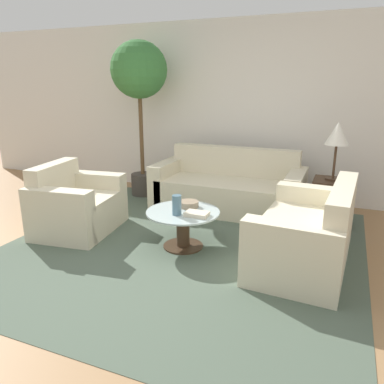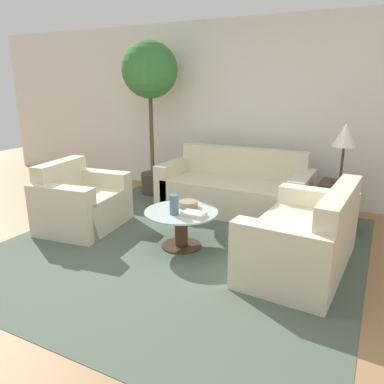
{
  "view_description": "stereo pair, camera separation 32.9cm",
  "coord_description": "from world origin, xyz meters",
  "px_view_note": "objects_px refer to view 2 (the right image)",
  "views": [
    {
      "loc": [
        1.55,
        -2.62,
        1.7
      ],
      "look_at": [
        0.05,
        1.02,
        0.55
      ],
      "focal_mm": 35.0,
      "sensor_mm": 36.0,
      "label": 1
    },
    {
      "loc": [
        1.85,
        -2.48,
        1.7
      ],
      "look_at": [
        0.05,
        1.02,
        0.55
      ],
      "focal_mm": 35.0,
      "sensor_mm": 36.0,
      "label": 2
    }
  ],
  "objects_px": {
    "sofa_main": "(235,190)",
    "loveseat": "(308,241)",
    "potted_plant": "(150,79)",
    "book_stack": "(194,214)",
    "armchair": "(80,204)",
    "bowl": "(188,204)",
    "vase": "(174,205)",
    "coffee_table": "(181,224)",
    "table_lamp": "(345,137)"
  },
  "relations": [
    {
      "from": "coffee_table",
      "to": "potted_plant",
      "type": "xyz_separation_m",
      "value": [
        -1.38,
        1.58,
        1.49
      ]
    },
    {
      "from": "table_lamp",
      "to": "bowl",
      "type": "height_order",
      "value": "table_lamp"
    },
    {
      "from": "armchair",
      "to": "coffee_table",
      "type": "height_order",
      "value": "armchair"
    },
    {
      "from": "book_stack",
      "to": "coffee_table",
      "type": "bearing_deg",
      "value": 157.54
    },
    {
      "from": "armchair",
      "to": "book_stack",
      "type": "bearing_deg",
      "value": -98.81
    },
    {
      "from": "coffee_table",
      "to": "book_stack",
      "type": "bearing_deg",
      "value": -22.62
    },
    {
      "from": "book_stack",
      "to": "sofa_main",
      "type": "bearing_deg",
      "value": 94.71
    },
    {
      "from": "vase",
      "to": "table_lamp",
      "type": "bearing_deg",
      "value": 45.51
    },
    {
      "from": "table_lamp",
      "to": "potted_plant",
      "type": "xyz_separation_m",
      "value": [
        -2.79,
        0.26,
        0.65
      ]
    },
    {
      "from": "table_lamp",
      "to": "coffee_table",
      "type": "bearing_deg",
      "value": -136.71
    },
    {
      "from": "sofa_main",
      "to": "loveseat",
      "type": "distance_m",
      "value": 1.79
    },
    {
      "from": "coffee_table",
      "to": "vase",
      "type": "distance_m",
      "value": 0.27
    },
    {
      "from": "loveseat",
      "to": "bowl",
      "type": "relative_size",
      "value": 7.13
    },
    {
      "from": "loveseat",
      "to": "potted_plant",
      "type": "xyz_separation_m",
      "value": [
        -2.67,
        1.47,
        1.47
      ]
    },
    {
      "from": "armchair",
      "to": "vase",
      "type": "relative_size",
      "value": 5.29
    },
    {
      "from": "sofa_main",
      "to": "coffee_table",
      "type": "distance_m",
      "value": 1.42
    },
    {
      "from": "sofa_main",
      "to": "vase",
      "type": "height_order",
      "value": "sofa_main"
    },
    {
      "from": "sofa_main",
      "to": "coffee_table",
      "type": "height_order",
      "value": "sofa_main"
    },
    {
      "from": "sofa_main",
      "to": "table_lamp",
      "type": "bearing_deg",
      "value": -4.04
    },
    {
      "from": "sofa_main",
      "to": "coffee_table",
      "type": "bearing_deg",
      "value": -92.84
    },
    {
      "from": "table_lamp",
      "to": "vase",
      "type": "height_order",
      "value": "table_lamp"
    },
    {
      "from": "potted_plant",
      "to": "book_stack",
      "type": "relative_size",
      "value": 9.83
    },
    {
      "from": "table_lamp",
      "to": "book_stack",
      "type": "distance_m",
      "value": 1.98
    },
    {
      "from": "table_lamp",
      "to": "vase",
      "type": "distance_m",
      "value": 2.11
    },
    {
      "from": "table_lamp",
      "to": "potted_plant",
      "type": "height_order",
      "value": "potted_plant"
    },
    {
      "from": "armchair",
      "to": "bowl",
      "type": "xyz_separation_m",
      "value": [
        1.39,
        0.19,
        0.16
      ]
    },
    {
      "from": "potted_plant",
      "to": "book_stack",
      "type": "xyz_separation_m",
      "value": [
        1.57,
        -1.66,
        -1.33
      ]
    },
    {
      "from": "potted_plant",
      "to": "bowl",
      "type": "distance_m",
      "value": 2.39
    },
    {
      "from": "loveseat",
      "to": "bowl",
      "type": "xyz_separation_m",
      "value": [
        -1.29,
        0.04,
        0.16
      ]
    },
    {
      "from": "sofa_main",
      "to": "vase",
      "type": "bearing_deg",
      "value": -93.14
    },
    {
      "from": "loveseat",
      "to": "book_stack",
      "type": "bearing_deg",
      "value": -76.84
    },
    {
      "from": "coffee_table",
      "to": "vase",
      "type": "relative_size",
      "value": 3.76
    },
    {
      "from": "sofa_main",
      "to": "potted_plant",
      "type": "height_order",
      "value": "potted_plant"
    },
    {
      "from": "armchair",
      "to": "table_lamp",
      "type": "xyz_separation_m",
      "value": [
        2.79,
        1.36,
        0.82
      ]
    },
    {
      "from": "coffee_table",
      "to": "table_lamp",
      "type": "xyz_separation_m",
      "value": [
        1.41,
        1.32,
        0.84
      ]
    },
    {
      "from": "sofa_main",
      "to": "armchair",
      "type": "xyz_separation_m",
      "value": [
        -1.46,
        -1.46,
        0.0
      ]
    },
    {
      "from": "vase",
      "to": "book_stack",
      "type": "distance_m",
      "value": 0.22
    },
    {
      "from": "armchair",
      "to": "loveseat",
      "type": "distance_m",
      "value": 2.68
    },
    {
      "from": "potted_plant",
      "to": "book_stack",
      "type": "height_order",
      "value": "potted_plant"
    },
    {
      "from": "table_lamp",
      "to": "bowl",
      "type": "bearing_deg",
      "value": -140.13
    },
    {
      "from": "loveseat",
      "to": "table_lamp",
      "type": "relative_size",
      "value": 2.17
    },
    {
      "from": "loveseat",
      "to": "bowl",
      "type": "bearing_deg",
      "value": -88.47
    },
    {
      "from": "book_stack",
      "to": "bowl",
      "type": "bearing_deg",
      "value": 129.07
    },
    {
      "from": "vase",
      "to": "book_stack",
      "type": "height_order",
      "value": "vase"
    },
    {
      "from": "loveseat",
      "to": "book_stack",
      "type": "height_order",
      "value": "loveseat"
    },
    {
      "from": "armchair",
      "to": "coffee_table",
      "type": "relative_size",
      "value": 1.41
    },
    {
      "from": "loveseat",
      "to": "coffee_table",
      "type": "xyz_separation_m",
      "value": [
        -1.29,
        -0.11,
        -0.02
      ]
    },
    {
      "from": "sofa_main",
      "to": "vase",
      "type": "xyz_separation_m",
      "value": [
        -0.08,
        -1.54,
        0.23
      ]
    },
    {
      "from": "armchair",
      "to": "bowl",
      "type": "relative_size",
      "value": 5.18
    },
    {
      "from": "sofa_main",
      "to": "loveseat",
      "type": "relative_size",
      "value": 1.34
    }
  ]
}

